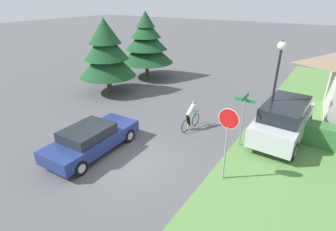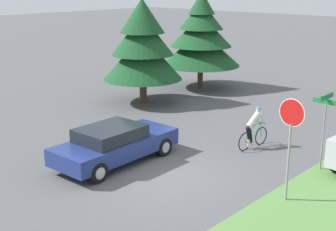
% 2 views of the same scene
% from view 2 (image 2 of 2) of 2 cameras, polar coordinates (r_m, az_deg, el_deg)
% --- Properties ---
extents(ground_plane, '(140.00, 140.00, 0.00)m').
position_cam_2_polar(ground_plane, '(15.09, -0.85, -7.18)').
color(ground_plane, '#515154').
extents(sedan_left_lane, '(1.99, 4.53, 1.31)m').
position_cam_2_polar(sedan_left_lane, '(15.90, -6.52, -3.44)').
color(sedan_left_lane, navy).
rests_on(sedan_left_lane, ground).
extents(cyclist, '(0.44, 1.68, 1.54)m').
position_cam_2_polar(cyclist, '(17.48, 10.36, -1.57)').
color(cyclist, black).
rests_on(cyclist, ground).
extents(stop_sign, '(0.78, 0.07, 2.95)m').
position_cam_2_polar(stop_sign, '(13.08, 14.73, -1.55)').
color(stop_sign, gray).
rests_on(stop_sign, ground).
extents(street_name_sign, '(0.90, 0.90, 2.53)m').
position_cam_2_polar(street_name_sign, '(15.71, 18.57, -0.25)').
color(street_name_sign, gray).
rests_on(street_name_sign, ground).
extents(conifer_tall_near, '(3.94, 3.94, 5.19)m').
position_cam_2_polar(conifer_tall_near, '(23.32, -3.13, 8.58)').
color(conifer_tall_near, '#4C3823').
rests_on(conifer_tall_near, ground).
extents(conifer_tall_far, '(4.46, 4.46, 5.44)m').
position_cam_2_polar(conifer_tall_far, '(26.75, 4.04, 9.51)').
color(conifer_tall_far, '#4C3823').
rests_on(conifer_tall_far, ground).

